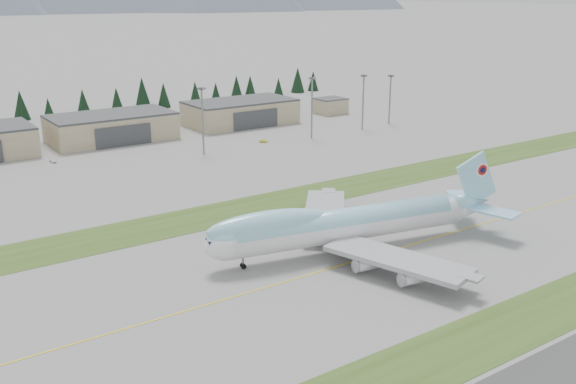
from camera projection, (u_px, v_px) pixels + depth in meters
ground at (400, 248)px, 149.10m from camera, size 7000.00×7000.00×0.00m
grass_strip_near at (544, 312)px, 119.16m from camera, size 400.00×14.00×0.08m
grass_strip_far at (291, 199)px, 184.55m from camera, size 400.00×18.00×0.08m
taxiway_line_main at (400, 248)px, 149.10m from camera, size 400.00×0.40×0.02m
boeing_747_freighter at (347, 224)px, 145.51m from camera, size 76.60×64.59×20.09m
hangar_center at (112, 127)px, 257.50m from camera, size 48.00×26.60×10.80m
hangar_right at (241, 112)px, 289.91m from camera, size 48.00×26.60×10.80m
control_shed at (330, 106)px, 315.90m from camera, size 14.00×12.00×7.60m
floodlight_masts at (321, 96)px, 262.40m from camera, size 99.09×7.84×24.84m
service_vehicle_a at (53, 163)px, 224.55m from camera, size 2.02×3.62×1.16m
service_vehicle_b at (263, 142)px, 254.98m from camera, size 3.71×2.61×1.16m
service_vehicle_c at (291, 122)px, 295.03m from camera, size 3.06×4.66×1.25m
conifer_belt at (89, 101)px, 312.09m from camera, size 270.79×15.39×16.12m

